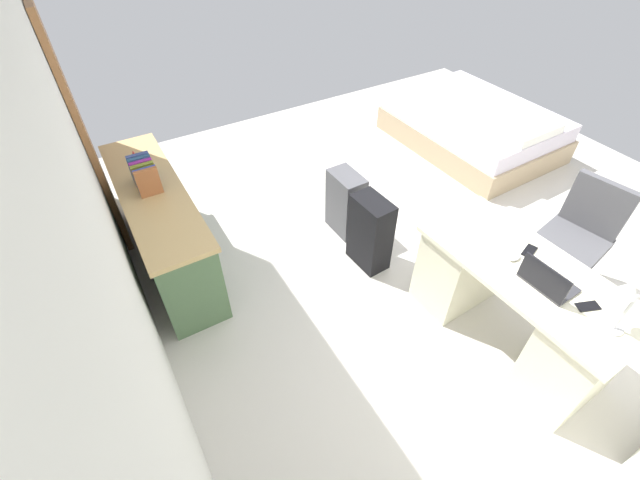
{
  "coord_description": "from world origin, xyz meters",
  "views": [
    {
      "loc": [
        -2.09,
        2.4,
        2.77
      ],
      "look_at": [
        -0.08,
        1.22,
        0.6
      ],
      "focal_mm": 23.99,
      "sensor_mm": 36.0,
      "label": 1
    }
  ],
  "objects_px": {
    "computer_mouse": "(515,257)",
    "desk_lamp": "(628,295)",
    "office_chair": "(573,242)",
    "cell_phone_by_mouse": "(529,251)",
    "cell_phone_near_laptop": "(588,306)",
    "suitcase_spare_grey": "(346,203)",
    "bed": "(473,127)",
    "desk": "(514,304)",
    "suitcase_black": "(370,233)",
    "laptop": "(547,281)",
    "figurine_small": "(135,156)",
    "credenza": "(163,227)"
  },
  "relations": [
    {
      "from": "credenza",
      "to": "bed",
      "type": "bearing_deg",
      "value": -88.25
    },
    {
      "from": "desk",
      "to": "desk_lamp",
      "type": "relative_size",
      "value": 4.25
    },
    {
      "from": "desk",
      "to": "suitcase_spare_grey",
      "type": "xyz_separation_m",
      "value": [
        1.64,
        0.34,
        -0.08
      ]
    },
    {
      "from": "cell_phone_by_mouse",
      "to": "suitcase_spare_grey",
      "type": "bearing_deg",
      "value": -1.68
    },
    {
      "from": "cell_phone_by_mouse",
      "to": "desk_lamp",
      "type": "height_order",
      "value": "desk_lamp"
    },
    {
      "from": "suitcase_black",
      "to": "cell_phone_near_laptop",
      "type": "height_order",
      "value": "cell_phone_near_laptop"
    },
    {
      "from": "desk",
      "to": "office_chair",
      "type": "xyz_separation_m",
      "value": [
        0.18,
        -0.88,
        0.03
      ]
    },
    {
      "from": "laptop",
      "to": "suitcase_black",
      "type": "bearing_deg",
      "value": 15.2
    },
    {
      "from": "cell_phone_by_mouse",
      "to": "desk",
      "type": "bearing_deg",
      "value": 114.09
    },
    {
      "from": "credenza",
      "to": "desk_lamp",
      "type": "distance_m",
      "value": 3.28
    },
    {
      "from": "computer_mouse",
      "to": "cell_phone_by_mouse",
      "type": "bearing_deg",
      "value": -95.13
    },
    {
      "from": "credenza",
      "to": "bed",
      "type": "relative_size",
      "value": 0.93
    },
    {
      "from": "suitcase_black",
      "to": "cell_phone_by_mouse",
      "type": "height_order",
      "value": "cell_phone_by_mouse"
    },
    {
      "from": "laptop",
      "to": "bed",
      "type": "bearing_deg",
      "value": -39.3
    },
    {
      "from": "bed",
      "to": "cell_phone_by_mouse",
      "type": "distance_m",
      "value": 2.75
    },
    {
      "from": "office_chair",
      "to": "credenza",
      "type": "distance_m",
      "value": 3.37
    },
    {
      "from": "desk_lamp",
      "to": "figurine_small",
      "type": "height_order",
      "value": "desk_lamp"
    },
    {
      "from": "desk",
      "to": "figurine_small",
      "type": "height_order",
      "value": "figurine_small"
    },
    {
      "from": "cell_phone_near_laptop",
      "to": "cell_phone_by_mouse",
      "type": "bearing_deg",
      "value": 11.9
    },
    {
      "from": "figurine_small",
      "to": "laptop",
      "type": "bearing_deg",
      "value": -145.25
    },
    {
      "from": "desk",
      "to": "suitcase_black",
      "type": "bearing_deg",
      "value": 19.0
    },
    {
      "from": "desk",
      "to": "computer_mouse",
      "type": "xyz_separation_m",
      "value": [
        0.12,
        0.02,
        0.37
      ]
    },
    {
      "from": "suitcase_black",
      "to": "laptop",
      "type": "height_order",
      "value": "laptop"
    },
    {
      "from": "suitcase_spare_grey",
      "to": "figurine_small",
      "type": "xyz_separation_m",
      "value": [
        0.9,
        1.57,
        0.52
      ]
    },
    {
      "from": "suitcase_black",
      "to": "laptop",
      "type": "relative_size",
      "value": 2.12
    },
    {
      "from": "office_chair",
      "to": "desk",
      "type": "bearing_deg",
      "value": 101.33
    },
    {
      "from": "office_chair",
      "to": "laptop",
      "type": "height_order",
      "value": "laptop"
    },
    {
      "from": "credenza",
      "to": "suitcase_spare_grey",
      "type": "distance_m",
      "value": 1.63
    },
    {
      "from": "figurine_small",
      "to": "cell_phone_near_laptop",
      "type": "bearing_deg",
      "value": -146.3
    },
    {
      "from": "computer_mouse",
      "to": "desk_lamp",
      "type": "relative_size",
      "value": 0.29
    },
    {
      "from": "cell_phone_near_laptop",
      "to": "laptop",
      "type": "bearing_deg",
      "value": 41.68
    },
    {
      "from": "suitcase_spare_grey",
      "to": "figurine_small",
      "type": "height_order",
      "value": "figurine_small"
    },
    {
      "from": "bed",
      "to": "suitcase_black",
      "type": "distance_m",
      "value": 2.48
    },
    {
      "from": "credenza",
      "to": "figurine_small",
      "type": "xyz_separation_m",
      "value": [
        0.47,
        0.0,
        0.44
      ]
    },
    {
      "from": "bed",
      "to": "computer_mouse",
      "type": "bearing_deg",
      "value": 137.79
    },
    {
      "from": "cell_phone_by_mouse",
      "to": "figurine_small",
      "type": "bearing_deg",
      "value": 21.35
    },
    {
      "from": "computer_mouse",
      "to": "cell_phone_near_laptop",
      "type": "distance_m",
      "value": 0.51
    },
    {
      "from": "office_chair",
      "to": "desk_lamp",
      "type": "bearing_deg",
      "value": 128.61
    },
    {
      "from": "credenza",
      "to": "computer_mouse",
      "type": "height_order",
      "value": "same"
    },
    {
      "from": "laptop",
      "to": "computer_mouse",
      "type": "bearing_deg",
      "value": -6.66
    },
    {
      "from": "bed",
      "to": "suitcase_black",
      "type": "relative_size",
      "value": 2.86
    },
    {
      "from": "bed",
      "to": "computer_mouse",
      "type": "xyz_separation_m",
      "value": [
        -2.07,
        1.88,
        0.52
      ]
    },
    {
      "from": "office_chair",
      "to": "cell_phone_by_mouse",
      "type": "distance_m",
      "value": 0.83
    },
    {
      "from": "desk",
      "to": "cell_phone_near_laptop",
      "type": "xyz_separation_m",
      "value": [
        -0.38,
        -0.04,
        0.36
      ]
    },
    {
      "from": "suitcase_black",
      "to": "cell_phone_near_laptop",
      "type": "relative_size",
      "value": 4.98
    },
    {
      "from": "computer_mouse",
      "to": "figurine_small",
      "type": "bearing_deg",
      "value": 35.64
    },
    {
      "from": "computer_mouse",
      "to": "desk_lamp",
      "type": "bearing_deg",
      "value": -178.81
    },
    {
      "from": "office_chair",
      "to": "suitcase_spare_grey",
      "type": "height_order",
      "value": "office_chair"
    },
    {
      "from": "office_chair",
      "to": "cell_phone_near_laptop",
      "type": "xyz_separation_m",
      "value": [
        -0.56,
        0.84,
        0.33
      ]
    },
    {
      "from": "cell_phone_near_laptop",
      "to": "desk_lamp",
      "type": "height_order",
      "value": "desk_lamp"
    }
  ]
}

